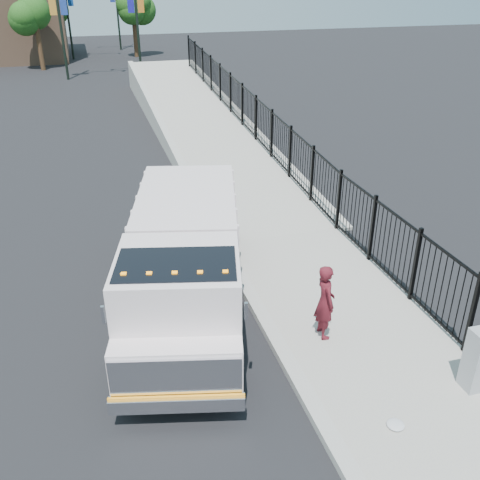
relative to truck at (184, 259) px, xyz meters
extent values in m
plane|color=black|center=(1.57, -1.10, -1.40)|extent=(120.00, 120.00, 0.00)
cube|color=#9E998E|center=(3.49, -3.10, -1.34)|extent=(3.55, 12.00, 0.12)
cube|color=#ADAAA3|center=(1.57, -3.10, -1.32)|extent=(0.30, 12.00, 0.16)
cube|color=#9E998E|center=(3.69, 14.90, -1.40)|extent=(3.95, 24.06, 3.19)
cube|color=black|center=(5.12, 10.90, -0.50)|extent=(0.10, 28.00, 1.80)
cube|color=black|center=(0.09, 0.36, -0.87)|extent=(2.46, 6.55, 0.21)
cube|color=white|center=(-0.43, -1.78, 0.08)|extent=(2.68, 2.58, 1.91)
cube|color=white|center=(-0.71, -2.95, -0.39)|extent=(2.34, 1.18, 0.96)
cube|color=silver|center=(-0.80, -3.29, -0.39)|extent=(2.16, 0.59, 0.81)
cube|color=silver|center=(-0.82, -3.36, -0.87)|extent=(2.27, 0.71, 0.27)
cube|color=orange|center=(-0.82, -3.36, -0.73)|extent=(2.24, 0.59, 0.06)
cube|color=black|center=(-0.49, -2.02, 0.66)|extent=(2.34, 1.71, 0.81)
cube|color=white|center=(0.38, 1.56, 0.08)|extent=(3.18, 4.45, 1.63)
cube|color=silver|center=(-1.82, -2.43, 0.51)|extent=(0.07, 0.07, 0.33)
cube|color=silver|center=(0.50, -3.00, 0.51)|extent=(0.07, 0.07, 0.33)
cube|color=orange|center=(-1.40, -2.14, 1.06)|extent=(0.11, 0.10, 0.06)
cube|color=orange|center=(-0.99, -2.24, 1.06)|extent=(0.11, 0.10, 0.06)
cube|color=orange|center=(-0.57, -2.34, 1.06)|extent=(0.11, 0.10, 0.06)
cube|color=orange|center=(-0.15, -2.44, 1.06)|extent=(0.11, 0.10, 0.06)
cube|color=orange|center=(0.27, -2.54, 1.06)|extent=(0.11, 0.10, 0.06)
cylinder|color=black|center=(-1.57, -2.20, -0.92)|extent=(0.52, 1.00, 0.96)
cylinder|color=black|center=(0.39, -2.67, -0.92)|extent=(0.52, 1.00, 0.96)
cylinder|color=black|center=(-0.46, 2.36, -0.92)|extent=(0.52, 1.00, 0.96)
cylinder|color=black|center=(1.49, 1.89, -0.92)|extent=(0.52, 1.00, 0.96)
cylinder|color=black|center=(-0.21, 3.38, -0.92)|extent=(0.52, 1.00, 0.96)
cylinder|color=black|center=(1.74, 2.91, -0.92)|extent=(0.52, 1.00, 0.96)
imported|color=#54131C|center=(2.58, -1.79, -0.45)|extent=(0.42, 0.62, 1.66)
ellipsoid|color=silver|center=(2.72, -4.50, -1.24)|extent=(0.31, 0.31, 0.08)
cylinder|color=black|center=(-2.53, 30.89, 2.60)|extent=(0.18, 0.18, 8.00)
cube|color=navy|center=(-2.18, 30.89, 3.40)|extent=(0.45, 0.04, 1.10)
cube|color=#BF7E29|center=(-2.88, 30.89, 3.40)|extent=(0.45, 0.04, 1.10)
cylinder|color=black|center=(2.74, 31.65, 2.60)|extent=(0.18, 0.18, 8.00)
cube|color=#C66C1D|center=(3.09, 31.65, 3.40)|extent=(0.45, 0.04, 1.10)
cube|color=#181693|center=(2.39, 31.65, 3.40)|extent=(0.45, 0.04, 1.10)
cylinder|color=black|center=(-2.04, 40.78, 2.60)|extent=(0.18, 0.18, 8.00)
cylinder|color=black|center=(2.46, 45.71, 2.60)|extent=(0.18, 0.18, 8.00)
cylinder|color=#382314|center=(-4.38, 35.54, 0.20)|extent=(0.36, 0.36, 3.20)
sphere|color=#194714|center=(-4.38, 35.54, 2.60)|extent=(2.60, 2.60, 2.60)
cylinder|color=#382314|center=(3.41, 40.65, 0.20)|extent=(0.36, 0.36, 3.20)
sphere|color=#194714|center=(3.41, 40.65, 2.60)|extent=(2.31, 2.31, 2.31)
cylinder|color=#382314|center=(-3.47, 45.92, 0.20)|extent=(0.36, 0.36, 3.20)
sphere|color=#194714|center=(-3.47, 45.92, 2.60)|extent=(2.74, 2.74, 2.74)
cube|color=#8C664C|center=(-7.43, 42.90, 2.60)|extent=(10.00, 10.00, 8.00)
camera|label=1|loc=(-1.68, -10.16, 5.67)|focal=40.00mm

